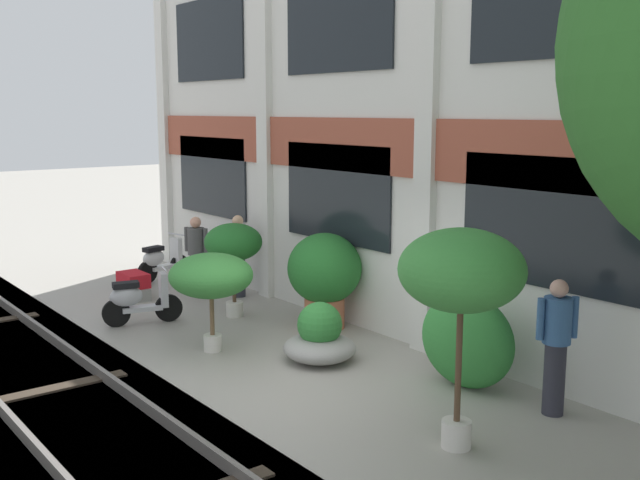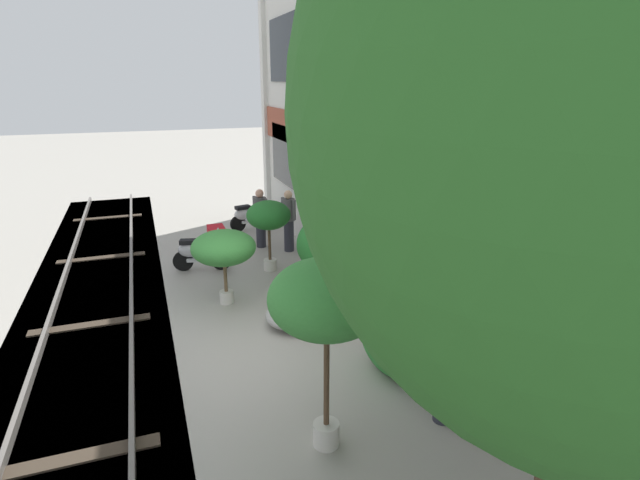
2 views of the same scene
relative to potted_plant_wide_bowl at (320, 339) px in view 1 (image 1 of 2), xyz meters
name	(u,v)px [view 1 (image 1 of 2)]	position (x,y,z in m)	size (l,w,h in m)	color
ground_plane	(293,385)	(0.56, -0.89, -0.34)	(80.00, 80.00, 0.00)	#9E998E
apartment_facade	(442,72)	(0.56, 1.86, 3.90)	(17.70, 0.64, 8.53)	silver
rail_tracks	(102,448)	(0.56, -3.58, -0.47)	(25.34, 2.80, 0.43)	#5B5449
potted_plant_wide_bowl	(320,339)	(0.00, 0.00, 0.00)	(1.09, 1.09, 0.89)	gray
potted_plant_terracotta_small	(233,245)	(-2.88, 0.28, 0.98)	(1.03, 1.03, 1.70)	beige
potted_plant_low_pan	(211,277)	(-1.38, -1.03, 0.84)	(1.29, 1.29, 1.53)	beige
potted_plant_square_trough	(134,286)	(-5.21, -0.63, -0.09)	(0.83, 0.59, 0.52)	gray
potted_plant_glazed_jar	(325,273)	(-1.32, 1.12, 0.61)	(1.26, 1.26, 1.64)	#B76647
potted_plant_tall_urn	(462,274)	(3.21, -0.57, 1.62)	(1.36, 1.36, 2.45)	beige
scooter_near_curb	(138,300)	(-3.44, -1.31, 0.10)	(0.62, 1.36, 0.98)	black
scooter_second_parked	(161,260)	(-6.38, 0.54, 0.10)	(0.61, 1.36, 0.98)	black
resident_by_doorway	(238,253)	(-4.08, 1.11, 0.54)	(0.49, 0.34, 1.64)	#282833
resident_watching_tracks	(556,343)	(3.30, 1.06, 0.57)	(0.34, 0.48, 1.69)	#282833
resident_near_plants	(196,254)	(-4.66, 0.49, 0.52)	(0.47, 0.34, 1.60)	#282833
topiary_hedge	(467,340)	(2.03, 0.91, 0.31)	(1.39, 0.70, 1.29)	#2D7A33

